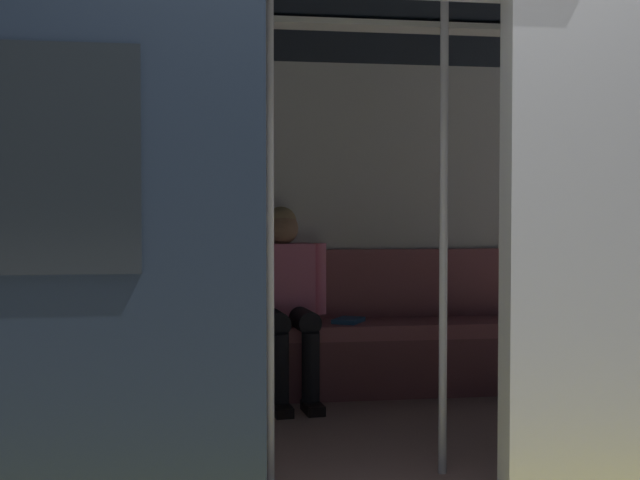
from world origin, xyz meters
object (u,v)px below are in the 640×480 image
object	(u,v)px
person_seated	(284,290)
grab_pole_far	(443,234)
train_car	(325,147)
handbag	(224,311)
book	(348,320)
grab_pole_door	(270,234)
bench_seat	(310,341)

from	to	relation	value
person_seated	grab_pole_far	distance (m)	1.63
train_car	handbag	xyz separation A→B (m)	(0.47, -0.99, -0.93)
person_seated	book	xyz separation A→B (m)	(-0.41, -0.09, -0.21)
book	grab_pole_door	world-z (taller)	grab_pole_door
book	grab_pole_far	xyz separation A→B (m)	(-0.13, 1.58, 0.58)
handbag	grab_pole_far	bearing A→B (deg)	119.89
grab_pole_door	grab_pole_far	world-z (taller)	same
train_car	person_seated	size ratio (longest dim) A/B	5.41
bench_seat	person_seated	size ratio (longest dim) A/B	2.67
grab_pole_door	person_seated	bearing A→B (deg)	-98.07
book	grab_pole_door	size ratio (longest dim) A/B	0.10
person_seated	grab_pole_far	size ratio (longest dim) A/B	0.56
train_car	handbag	size ratio (longest dim) A/B	24.62
person_seated	grab_pole_far	xyz separation A→B (m)	(-0.54, 1.49, 0.38)
handbag	grab_pole_far	world-z (taller)	grab_pole_far
person_seated	handbag	world-z (taller)	person_seated
train_car	grab_pole_far	distance (m)	0.84
train_car	person_seated	world-z (taller)	train_car
handbag	book	xyz separation A→B (m)	(-0.78, -0.00, -0.07)
book	train_car	bearing A→B (deg)	103.56
person_seated	handbag	size ratio (longest dim) A/B	4.55
grab_pole_door	grab_pole_far	xyz separation A→B (m)	(-0.76, -0.04, 0.00)
bench_seat	person_seated	bearing A→B (deg)	17.85
bench_seat	train_car	bearing A→B (deg)	86.89
handbag	person_seated	bearing A→B (deg)	167.07
handbag	grab_pole_far	size ratio (longest dim) A/B	0.12
bench_seat	grab_pole_far	bearing A→B (deg)	103.80
person_seated	grab_pole_far	world-z (taller)	grab_pole_far
bench_seat	book	xyz separation A→B (m)	(-0.25, -0.04, 0.12)
bench_seat	grab_pole_far	size ratio (longest dim) A/B	1.50
grab_pole_far	book	bearing A→B (deg)	-85.41
train_car	grab_pole_door	xyz separation A→B (m)	(0.33, 0.62, -0.42)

